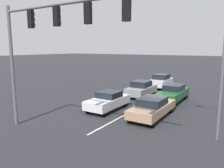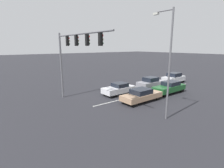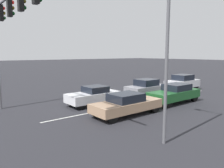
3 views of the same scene
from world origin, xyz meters
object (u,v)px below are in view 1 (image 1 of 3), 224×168
(car_white_midlane_front, at_px, (108,101))
(traffic_signal_gantry, at_px, (47,34))
(car_tan_leftlane_front, at_px, (152,107))
(street_lamp_left_shoulder, at_px, (221,46))
(car_silver_midlane_third, at_px, (161,81))
(car_darkgreen_leftlane_second, at_px, (173,93))
(car_gray_midlane_second, at_px, (141,89))

(car_white_midlane_front, height_order, traffic_signal_gantry, traffic_signal_gantry)
(car_white_midlane_front, bearing_deg, car_tan_leftlane_front, -178.70)
(street_lamp_left_shoulder, bearing_deg, traffic_signal_gantry, 28.32)
(traffic_signal_gantry, bearing_deg, car_silver_midlane_third, -90.56)
(car_darkgreen_leftlane_second, relative_size, traffic_signal_gantry, 0.50)
(car_tan_leftlane_front, height_order, car_silver_midlane_third, car_silver_midlane_third)
(car_gray_midlane_second, relative_size, traffic_signal_gantry, 0.42)
(car_white_midlane_front, xyz_separation_m, car_gray_midlane_second, (-0.25, -5.61, 0.06))
(car_tan_leftlane_front, relative_size, car_darkgreen_leftlane_second, 1.01)
(car_gray_midlane_second, bearing_deg, car_tan_leftlane_front, 121.39)
(car_gray_midlane_second, distance_m, car_darkgreen_leftlane_second, 3.23)
(car_white_midlane_front, distance_m, street_lamp_left_shoulder, 8.95)
(car_gray_midlane_second, xyz_separation_m, car_darkgreen_leftlane_second, (-3.22, 0.27, -0.01))
(car_darkgreen_leftlane_second, relative_size, car_silver_midlane_third, 1.18)
(car_darkgreen_leftlane_second, bearing_deg, street_lamp_left_shoulder, 121.47)
(car_tan_leftlane_front, xyz_separation_m, car_white_midlane_front, (3.62, 0.08, 0.00))
(car_tan_leftlane_front, height_order, car_gray_midlane_second, car_gray_midlane_second)
(car_white_midlane_front, height_order, car_silver_midlane_third, car_silver_midlane_third)
(car_white_midlane_front, distance_m, car_darkgreen_leftlane_second, 6.36)
(car_darkgreen_leftlane_second, xyz_separation_m, street_lamp_left_shoulder, (-4.29, 7.01, 4.09))
(car_white_midlane_front, bearing_deg, car_silver_midlane_third, -91.22)
(car_gray_midlane_second, bearing_deg, traffic_signal_gantry, 89.14)
(car_white_midlane_front, xyz_separation_m, car_silver_midlane_third, (-0.24, -11.25, 0.11))
(car_silver_midlane_third, height_order, traffic_signal_gantry, traffic_signal_gantry)
(traffic_signal_gantry, bearing_deg, car_white_midlane_front, -89.28)
(car_gray_midlane_second, relative_size, car_silver_midlane_third, 1.00)
(street_lamp_left_shoulder, bearing_deg, car_white_midlane_front, -12.19)
(car_white_midlane_front, distance_m, car_silver_midlane_third, 11.25)
(car_tan_leftlane_front, relative_size, street_lamp_left_shoulder, 0.56)
(car_gray_midlane_second, distance_m, car_silver_midlane_third, 5.64)
(car_darkgreen_leftlane_second, bearing_deg, car_gray_midlane_second, -4.78)
(car_darkgreen_leftlane_second, xyz_separation_m, traffic_signal_gantry, (3.39, 11.15, 4.70))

